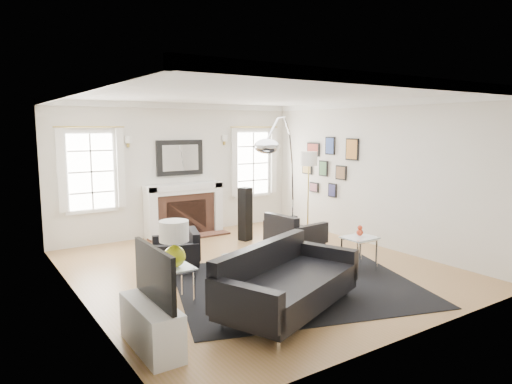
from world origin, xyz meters
TOP-DOWN VIEW (x-y plane):
  - floor at (0.00, 0.00)m, footprint 6.00×6.00m
  - back_wall at (0.00, 3.00)m, footprint 5.50×0.04m
  - front_wall at (0.00, -3.00)m, footprint 5.50×0.04m
  - left_wall at (-2.75, 0.00)m, footprint 0.04×6.00m
  - right_wall at (2.75, 0.00)m, footprint 0.04×6.00m
  - ceiling at (0.00, 0.00)m, footprint 5.50×6.00m
  - crown_molding at (0.00, 0.00)m, footprint 5.50×6.00m
  - fireplace at (0.00, 2.79)m, footprint 1.70×0.69m
  - mantel_mirror at (0.00, 2.95)m, footprint 1.05×0.07m
  - window_left at (-1.85, 2.95)m, footprint 1.24×0.15m
  - window_right at (1.85, 2.95)m, footprint 1.24×0.15m
  - gallery_wall at (2.72, 1.30)m, footprint 0.04×1.73m
  - tv_unit at (-2.44, -1.70)m, footprint 0.35×1.00m
  - area_rug at (0.02, -1.01)m, footprint 4.11×3.74m
  - sofa at (-0.72, -1.69)m, footprint 2.29×1.66m
  - armchair_left at (-1.11, 0.62)m, footprint 0.90×0.96m
  - armchair_right at (1.06, 0.40)m, footprint 0.91×0.99m
  - coffee_table at (-0.33, -0.66)m, footprint 0.91×0.91m
  - side_table_left at (-1.74, -0.68)m, footprint 0.45×0.45m
  - nesting_table at (1.27, -1.04)m, footprint 0.51×0.43m
  - gourd_lamp at (-1.74, -0.68)m, footprint 0.38×0.38m
  - orange_vase at (1.27, -1.04)m, footprint 0.11×0.11m
  - arc_floor_lamp at (0.43, -0.08)m, footprint 1.80×1.67m
  - stick_floor_lamp at (2.20, 1.34)m, footprint 0.36×0.36m
  - speaker_tower at (0.84, 1.68)m, footprint 0.27×0.27m

SIDE VIEW (x-z plane):
  - floor at x=0.00m, z-range 0.00..0.00m
  - area_rug at x=0.02m, z-range 0.00..0.01m
  - armchair_left at x=-1.11m, z-range 0.03..0.56m
  - tv_unit at x=-2.44m, z-range -0.22..0.87m
  - armchair_right at x=1.06m, z-range 0.04..0.65m
  - sofa at x=-0.72m, z-range 0.03..0.71m
  - coffee_table at x=-0.33m, z-range 0.17..0.57m
  - side_table_left at x=-1.74m, z-range 0.14..0.64m
  - nesting_table at x=1.27m, z-range 0.16..0.72m
  - fireplace at x=0.00m, z-range -0.01..1.10m
  - speaker_tower at x=0.84m, z-range 0.00..1.09m
  - orange_vase at x=1.27m, z-range 0.57..0.74m
  - gourd_lamp at x=-1.74m, z-range 0.54..1.15m
  - arc_floor_lamp at x=0.43m, z-range 0.10..2.66m
  - back_wall at x=0.00m, z-range 0.00..2.80m
  - front_wall at x=0.00m, z-range 0.00..2.80m
  - left_wall at x=-2.75m, z-range 0.00..2.80m
  - right_wall at x=2.75m, z-range 0.00..2.80m
  - window_left at x=-1.85m, z-range 0.65..2.27m
  - window_right at x=1.85m, z-range 0.65..2.27m
  - gallery_wall at x=2.72m, z-range 0.89..2.18m
  - stick_floor_lamp at x=2.20m, z-range 0.65..2.44m
  - mantel_mirror at x=0.00m, z-range 1.27..2.02m
  - crown_molding at x=0.00m, z-range 2.68..2.80m
  - ceiling at x=0.00m, z-range 2.79..2.81m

